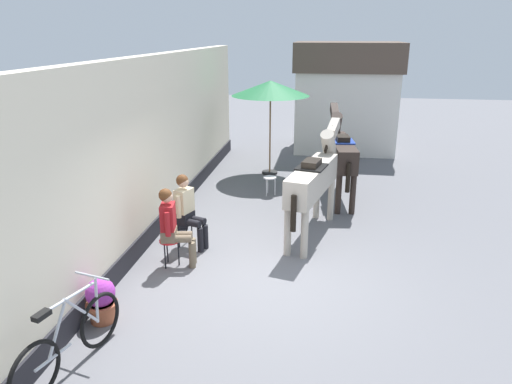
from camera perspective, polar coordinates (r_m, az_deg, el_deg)
The scene contains 12 objects.
ground_plane at distance 10.53m, azimuth 3.61°, elevation -2.39°, with size 40.00×40.00×0.00m, color slate.
pub_facade_wall at distance 9.22m, azimuth -13.07°, elevation 4.10°, with size 0.34×14.00×3.40m.
distant_cottage at distance 16.22m, azimuth 10.80°, elevation 11.40°, with size 3.40×2.60×3.50m.
seated_visitor_near at distance 7.98m, azimuth -10.10°, elevation -3.78°, with size 0.61×0.48×1.39m.
seated_visitor_far at distance 8.65m, azimuth -8.31°, elevation -1.87°, with size 0.61×0.49×1.39m.
saddled_horse_near at distance 9.08m, azimuth 7.08°, elevation 1.73°, with size 0.99×2.94×2.06m.
saddled_horse_far at distance 11.28m, azimuth 10.19°, elevation 4.96°, with size 0.70×2.99×2.06m.
flower_planter_near at distance 6.94m, azimuth -18.24°, elevation -12.25°, with size 0.43×0.43×0.64m.
leaning_bicycle at distance 6.14m, azimuth -21.57°, elevation -16.42°, with size 0.59×1.72×1.02m.
cafe_parasol at distance 12.88m, azimuth 1.77°, elevation 12.38°, with size 2.10×2.10×2.58m.
spare_stool_white at distance 11.47m, azimuth 1.68°, elevation 1.56°, with size 0.32×0.32×0.46m.
satchel_bag at distance 9.70m, azimuth -9.08°, elevation -3.88°, with size 0.28×0.12×0.20m, color black.
Camera 1 is at (0.80, -6.79, 3.80)m, focal length 33.04 mm.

